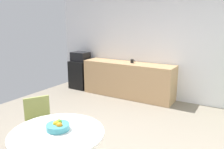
% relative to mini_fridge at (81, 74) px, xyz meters
% --- Properties ---
extents(wall_back, '(6.00, 0.10, 2.60)m').
position_rel_mini_fridge_xyz_m(wall_back, '(2.23, 0.35, 0.90)').
color(wall_back, silver).
rests_on(wall_back, ground_plane).
extents(counter_block, '(2.42, 0.60, 0.90)m').
position_rel_mini_fridge_xyz_m(counter_block, '(1.56, 0.00, 0.05)').
color(counter_block, tan).
rests_on(counter_block, ground_plane).
extents(mini_fridge, '(0.54, 0.54, 0.81)m').
position_rel_mini_fridge_xyz_m(mini_fridge, '(0.00, 0.00, 0.00)').
color(mini_fridge, black).
rests_on(mini_fridge, ground_plane).
extents(microwave, '(0.48, 0.38, 0.26)m').
position_rel_mini_fridge_xyz_m(microwave, '(0.00, 0.00, 0.53)').
color(microwave, black).
rests_on(microwave, mini_fridge).
extents(round_table, '(1.08, 1.08, 0.72)m').
position_rel_mini_fridge_xyz_m(round_table, '(2.43, -3.48, 0.18)').
color(round_table, silver).
rests_on(round_table, ground_plane).
extents(chair_olive, '(0.57, 0.57, 0.83)m').
position_rel_mini_fridge_xyz_m(chair_olive, '(1.59, -3.02, 0.12)').
color(chair_olive, silver).
rests_on(chair_olive, ground_plane).
extents(fruit_bowl, '(0.27, 0.27, 0.11)m').
position_rel_mini_fridge_xyz_m(fruit_bowl, '(2.40, -3.43, 0.36)').
color(fruit_bowl, teal).
rests_on(fruit_bowl, round_table).
extents(mug_white, '(0.13, 0.08, 0.09)m').
position_rel_mini_fridge_xyz_m(mug_white, '(1.66, 0.02, 0.54)').
color(mug_white, black).
rests_on(mug_white, counter_block).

